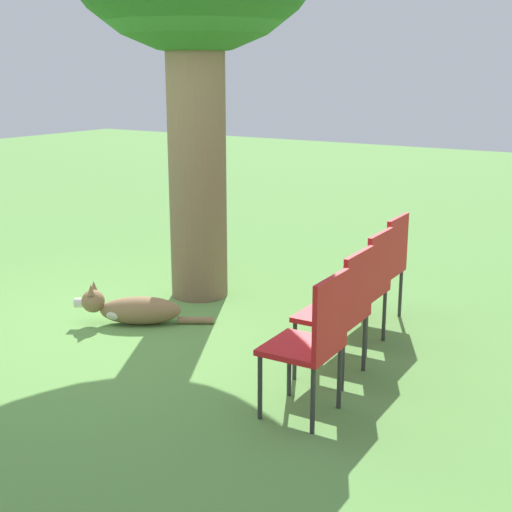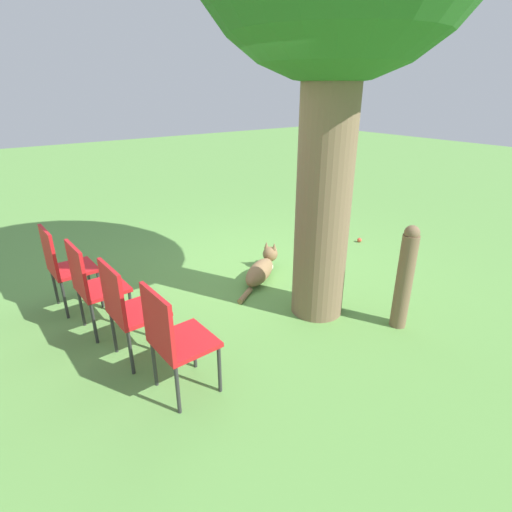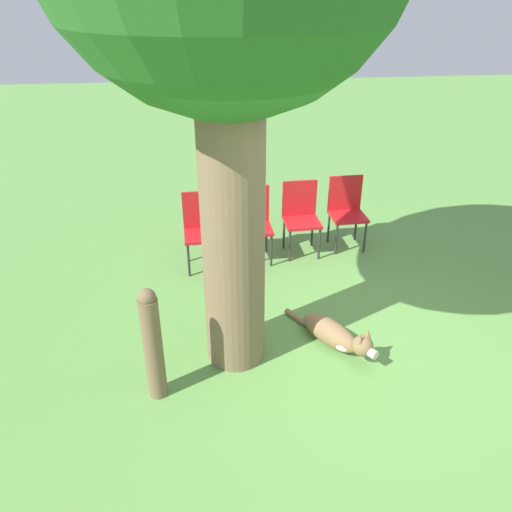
{
  "view_description": "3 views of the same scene",
  "coord_description": "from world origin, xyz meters",
  "px_view_note": "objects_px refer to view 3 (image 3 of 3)",
  "views": [
    {
      "loc": [
        4.03,
        -4.38,
        2.09
      ],
      "look_at": [
        0.98,
        0.35,
        0.62
      ],
      "focal_mm": 50.0,
      "sensor_mm": 36.0,
      "label": 1
    },
    {
      "loc": [
        2.77,
        3.42,
        2.22
      ],
      "look_at": [
        0.16,
        -0.1,
        0.34
      ],
      "focal_mm": 28.0,
      "sensor_mm": 36.0,
      "label": 2
    },
    {
      "loc": [
        -3.66,
        1.05,
        3.1
      ],
      "look_at": [
        0.96,
        0.52,
        0.54
      ],
      "focal_mm": 35.0,
      "sensor_mm": 36.0,
      "label": 3
    }
  ],
  "objects_px": {
    "dog": "(336,335)",
    "red_chair_2": "(253,219)",
    "fence_post": "(153,344)",
    "red_chair_1": "(301,213)",
    "red_chair_0": "(346,208)",
    "red_chair_3": "(202,226)"
  },
  "relations": [
    {
      "from": "fence_post",
      "to": "red_chair_1",
      "type": "height_order",
      "value": "fence_post"
    },
    {
      "from": "dog",
      "to": "red_chair_0",
      "type": "height_order",
      "value": "red_chair_0"
    },
    {
      "from": "fence_post",
      "to": "red_chair_3",
      "type": "height_order",
      "value": "fence_post"
    },
    {
      "from": "dog",
      "to": "red_chair_0",
      "type": "distance_m",
      "value": 2.23
    },
    {
      "from": "fence_post",
      "to": "red_chair_1",
      "type": "bearing_deg",
      "value": -34.74
    },
    {
      "from": "dog",
      "to": "red_chair_2",
      "type": "bearing_deg",
      "value": 165.29
    },
    {
      "from": "dog",
      "to": "fence_post",
      "type": "xyz_separation_m",
      "value": [
        -0.45,
        1.66,
        0.41
      ]
    },
    {
      "from": "dog",
      "to": "red_chair_1",
      "type": "height_order",
      "value": "red_chair_1"
    },
    {
      "from": "red_chair_2",
      "to": "red_chair_3",
      "type": "xyz_separation_m",
      "value": [
        -0.11,
        0.62,
        0.0
      ]
    },
    {
      "from": "dog",
      "to": "red_chair_0",
      "type": "bearing_deg",
      "value": 130.22
    },
    {
      "from": "red_chair_3",
      "to": "red_chair_2",
      "type": "bearing_deg",
      "value": 98.1
    },
    {
      "from": "dog",
      "to": "fence_post",
      "type": "bearing_deg",
      "value": -107.31
    },
    {
      "from": "fence_post",
      "to": "red_chair_1",
      "type": "xyz_separation_m",
      "value": [
        2.43,
        -1.69,
        -0.01
      ]
    },
    {
      "from": "red_chair_1",
      "to": "red_chair_2",
      "type": "relative_size",
      "value": 1.0
    },
    {
      "from": "red_chair_0",
      "to": "red_chair_1",
      "type": "bearing_deg",
      "value": -81.9
    },
    {
      "from": "red_chair_1",
      "to": "dog",
      "type": "bearing_deg",
      "value": -2.83
    },
    {
      "from": "red_chair_1",
      "to": "fence_post",
      "type": "bearing_deg",
      "value": -36.86
    },
    {
      "from": "dog",
      "to": "red_chair_3",
      "type": "bearing_deg",
      "value": -177.61
    },
    {
      "from": "red_chair_1",
      "to": "red_chair_3",
      "type": "xyz_separation_m",
      "value": [
        -0.23,
        1.25,
        0.0
      ]
    },
    {
      "from": "fence_post",
      "to": "red_chair_0",
      "type": "distance_m",
      "value": 3.44
    },
    {
      "from": "dog",
      "to": "fence_post",
      "type": "distance_m",
      "value": 1.77
    },
    {
      "from": "fence_post",
      "to": "red_chair_0",
      "type": "bearing_deg",
      "value": -42.25
    }
  ]
}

